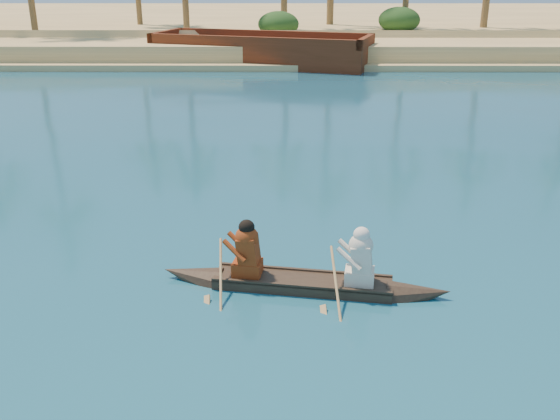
# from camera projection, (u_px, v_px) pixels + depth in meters

# --- Properties ---
(ground) EXTENTS (160.00, 160.00, 0.00)m
(ground) POSITION_uv_depth(u_px,v_px,m) (346.00, 210.00, 15.26)
(ground) COLOR #0C3050
(ground) RESTS_ON ground
(sandy_embankment) EXTENTS (150.00, 51.00, 1.50)m
(sandy_embankment) POSITION_uv_depth(u_px,v_px,m) (299.00, 26.00, 58.80)
(sandy_embankment) COLOR #E1C37E
(sandy_embankment) RESTS_ON ground
(shrub_cluster) EXTENTS (100.00, 6.00, 2.40)m
(shrub_cluster) POSITION_uv_depth(u_px,v_px,m) (305.00, 34.00, 44.21)
(shrub_cluster) COLOR #1B3F16
(shrub_cluster) RESTS_ON ground
(canoe) EXTENTS (5.39, 1.56, 1.47)m
(canoe) POSITION_uv_depth(u_px,v_px,m) (303.00, 274.00, 11.43)
(canoe) COLOR #372B1E
(canoe) RESTS_ON ground
(barge_mid) EXTENTS (13.93, 8.12, 2.20)m
(barge_mid) POSITION_uv_depth(u_px,v_px,m) (261.00, 52.00, 38.30)
(barge_mid) COLOR #612714
(barge_mid) RESTS_ON ground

